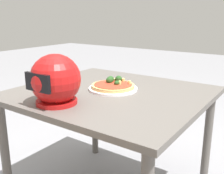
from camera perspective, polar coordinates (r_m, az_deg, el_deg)
name	(u,v)px	position (r m, az deg, el deg)	size (l,w,h in m)	color
dining_table	(111,105)	(1.53, -0.23, -3.89)	(1.03, 0.95, 0.72)	#5B5651
pizza_plate	(113,89)	(1.54, 0.23, -0.34)	(0.28, 0.28, 0.01)	white
pizza	(113,85)	(1.54, 0.28, 0.46)	(0.25, 0.25, 0.05)	tan
motorcycle_helmet	(55,80)	(1.30, -12.08, 1.38)	(0.24, 0.24, 0.24)	#B21414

